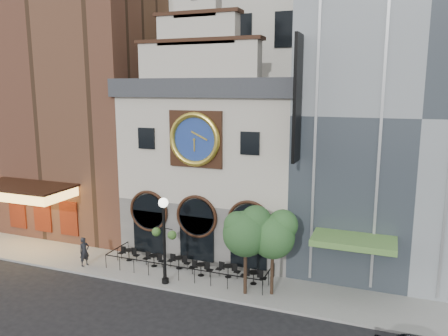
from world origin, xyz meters
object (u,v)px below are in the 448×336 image
bistro_1 (154,260)px  bistro_2 (179,262)px  pedestrian (84,252)px  bistro_3 (201,269)px  tree_right (274,233)px  lamppost (164,231)px  tree_left (247,230)px  bistro_5 (253,277)px  bistro_0 (129,254)px  bistro_4 (228,270)px

bistro_1 → bistro_2: 1.71m
bistro_1 → bistro_2: (1.69, 0.27, 0.00)m
pedestrian → bistro_2: bearing=-53.9°
bistro_3 → tree_right: (4.83, -0.78, 3.17)m
bistro_1 → lamppost: size_ratio=0.30×
bistro_1 → bistro_3: bearing=-3.4°
bistro_2 → tree_left: bearing=-18.3°
bistro_1 → bistro_5: same height
bistro_5 → bistro_2: bearing=175.4°
bistro_5 → tree_right: 3.57m
bistro_3 → lamppost: 3.67m
bistro_2 → tree_left: 6.38m
bistro_2 → lamppost: size_ratio=0.30×
bistro_1 → tree_left: 7.76m
lamppost → bistro_2: bearing=103.9°
bistro_0 → bistro_5: bearing=-2.6°
bistro_0 → bistro_2: (3.79, 0.01, 0.00)m
bistro_4 → bistro_5: size_ratio=1.00×
tree_left → tree_right: size_ratio=1.04×
lamppost → tree_left: 5.01m
bistro_1 → bistro_4: same height
bistro_0 → bistro_2: size_ratio=1.00×
bistro_0 → tree_left: (8.96, -1.71, 3.33)m
bistro_4 → tree_left: bearing=-43.7°
bistro_2 → bistro_4: same height
bistro_0 → tree_right: size_ratio=0.32×
bistro_4 → tree_right: size_ratio=0.32×
bistro_1 → tree_left: size_ratio=0.31×
tree_left → pedestrian: bearing=-179.5°
pedestrian → bistro_0: bearing=-31.7°
bistro_0 → pedestrian: pedestrian is taller
bistro_0 → bistro_1: same height
bistro_5 → tree_right: size_ratio=0.32×
bistro_4 → bistro_1: bearing=-177.9°
bistro_5 → tree_left: 3.57m
bistro_2 → bistro_4: bearing=-1.3°
bistro_0 → lamppost: 5.36m
bistro_3 → lamppost: (-1.58, -1.74, 2.81)m
bistro_3 → tree_right: tree_right is taller
bistro_3 → bistro_0: bearing=175.3°
bistro_1 → tree_right: tree_right is taller
bistro_0 → bistro_2: 3.79m
bistro_0 → lamppost: (4.00, -2.20, 2.81)m
bistro_2 → pedestrian: 6.30m
bistro_2 → bistro_5: (5.21, -0.42, 0.00)m
bistro_0 → bistro_1: 2.12m
bistro_5 → tree_right: (1.40, -0.83, 3.17)m
bistro_5 → bistro_3: bearing=-179.2°
bistro_0 → bistro_1: bearing=-7.0°
bistro_3 → tree_left: size_ratio=0.31×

